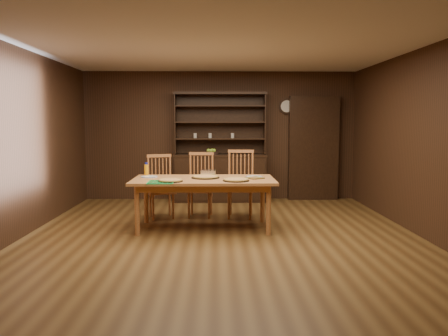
{
  "coord_description": "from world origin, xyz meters",
  "views": [
    {
      "loc": [
        -0.08,
        -5.94,
        1.58
      ],
      "look_at": [
        0.04,
        0.4,
        0.91
      ],
      "focal_mm": 35.0,
      "sensor_mm": 36.0,
      "label": 1
    }
  ],
  "objects_px": {
    "dining_table": "(204,183)",
    "chair_left": "(160,184)",
    "juice_bottle": "(146,170)",
    "china_hutch": "(220,171)",
    "chair_right": "(241,181)",
    "chair_center": "(201,182)"
  },
  "relations": [
    {
      "from": "chair_center",
      "to": "juice_bottle",
      "type": "bearing_deg",
      "value": -142.43
    },
    {
      "from": "chair_left",
      "to": "chair_center",
      "type": "distance_m",
      "value": 0.67
    },
    {
      "from": "dining_table",
      "to": "chair_left",
      "type": "bearing_deg",
      "value": 132.55
    },
    {
      "from": "chair_left",
      "to": "chair_right",
      "type": "bearing_deg",
      "value": -15.72
    },
    {
      "from": "dining_table",
      "to": "juice_bottle",
      "type": "xyz_separation_m",
      "value": [
        -0.9,
        0.38,
        0.17
      ]
    },
    {
      "from": "china_hutch",
      "to": "dining_table",
      "type": "height_order",
      "value": "china_hutch"
    },
    {
      "from": "chair_right",
      "to": "chair_left",
      "type": "bearing_deg",
      "value": -171.94
    },
    {
      "from": "dining_table",
      "to": "chair_left",
      "type": "relative_size",
      "value": 2.0
    },
    {
      "from": "china_hutch",
      "to": "chair_right",
      "type": "height_order",
      "value": "china_hutch"
    },
    {
      "from": "chair_center",
      "to": "chair_right",
      "type": "relative_size",
      "value": 0.96
    },
    {
      "from": "china_hutch",
      "to": "juice_bottle",
      "type": "distance_m",
      "value": 2.26
    },
    {
      "from": "chair_left",
      "to": "juice_bottle",
      "type": "bearing_deg",
      "value": -127.32
    },
    {
      "from": "chair_left",
      "to": "chair_right",
      "type": "relative_size",
      "value": 0.94
    },
    {
      "from": "dining_table",
      "to": "chair_right",
      "type": "bearing_deg",
      "value": 54.75
    },
    {
      "from": "chair_right",
      "to": "china_hutch",
      "type": "bearing_deg",
      "value": 109.48
    },
    {
      "from": "chair_center",
      "to": "china_hutch",
      "type": "bearing_deg",
      "value": 82.04
    },
    {
      "from": "chair_left",
      "to": "dining_table",
      "type": "bearing_deg",
      "value": -64.37
    },
    {
      "from": "chair_right",
      "to": "juice_bottle",
      "type": "xyz_separation_m",
      "value": [
        -1.5,
        -0.46,
        0.25
      ]
    },
    {
      "from": "chair_center",
      "to": "chair_right",
      "type": "bearing_deg",
      "value": 0.64
    },
    {
      "from": "china_hutch",
      "to": "juice_bottle",
      "type": "height_order",
      "value": "china_hutch"
    },
    {
      "from": "chair_right",
      "to": "juice_bottle",
      "type": "bearing_deg",
      "value": -156.11
    },
    {
      "from": "dining_table",
      "to": "chair_right",
      "type": "distance_m",
      "value": 1.03
    }
  ]
}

